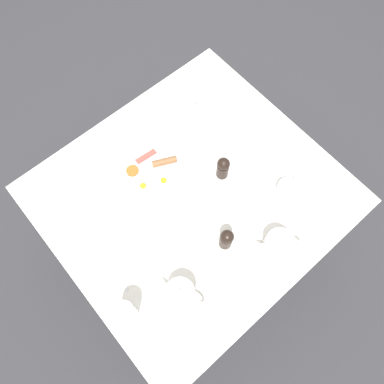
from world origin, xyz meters
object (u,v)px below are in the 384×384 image
object	(u,v)px
pepper_grinder	(223,168)
knife_by_plate	(146,233)
salt_grinder	(226,239)
fork_spare	(332,200)
spoon_for_tea	(117,276)
breakfast_plate	(151,172)
teapot_near	(180,294)
teacup_with_saucer_left	(207,105)
teapot_far	(279,244)
fork_by_plate	(93,205)
teacup_with_saucer_right	(286,190)
water_glass_tall	(126,313)

from	to	relation	value
pepper_grinder	knife_by_plate	bearing A→B (deg)	89.12
pepper_grinder	salt_grinder	distance (m)	0.30
knife_by_plate	fork_spare	xyz separation A→B (m)	(-0.39, -0.68, -0.00)
spoon_for_tea	breakfast_plate	bearing A→B (deg)	-55.09
spoon_for_tea	pepper_grinder	bearing A→B (deg)	-84.63
teapot_near	teacup_with_saucer_left	bearing A→B (deg)	-73.07
teapot_far	fork_by_plate	size ratio (longest dim) A/B	0.99
pepper_grinder	fork_by_plate	bearing A→B (deg)	64.11
spoon_for_tea	teacup_with_saucer_right	bearing A→B (deg)	-103.58
teapot_far	fork_spare	xyz separation A→B (m)	(-0.01, -0.32, -0.05)
teapot_far	teacup_with_saucer_left	bearing A→B (deg)	-71.09
pepper_grinder	fork_spare	world-z (taller)	pepper_grinder
breakfast_plate	pepper_grinder	xyz separation A→B (m)	(-0.20, -0.23, 0.06)
teacup_with_saucer_left	spoon_for_tea	distance (m)	0.85
teacup_with_saucer_right	breakfast_plate	bearing A→B (deg)	40.06
teacup_with_saucer_right	water_glass_tall	distance (m)	0.80
fork_spare	fork_by_plate	bearing A→B (deg)	50.66
teacup_with_saucer_left	fork_spare	xyz separation A→B (m)	(-0.68, -0.09, -0.03)
fork_spare	pepper_grinder	bearing A→B (deg)	34.62
teacup_with_saucer_right	spoon_for_tea	distance (m)	0.77
fork_by_plate	spoon_for_tea	xyz separation A→B (m)	(-0.30, 0.10, 0.00)
fork_spare	teacup_with_saucer_right	bearing A→B (deg)	39.08
teapot_near	teacup_with_saucer_right	xyz separation A→B (m)	(0.04, -0.61, -0.02)
salt_grinder	teapot_far	bearing A→B (deg)	-135.16
teapot_near	knife_by_plate	world-z (taller)	teapot_near
pepper_grinder	spoon_for_tea	xyz separation A→B (m)	(-0.06, 0.60, -0.06)
teacup_with_saucer_left	pepper_grinder	distance (m)	0.34
teapot_far	water_glass_tall	bearing A→B (deg)	21.09
teacup_with_saucer_right	fork_by_plate	distance (m)	0.81
pepper_grinder	spoon_for_tea	size ratio (longest dim) A/B	0.89
water_glass_tall	fork_spare	size ratio (longest dim) A/B	0.80
teacup_with_saucer_left	salt_grinder	world-z (taller)	salt_grinder
pepper_grinder	fork_spare	bearing A→B (deg)	-145.38
teapot_far	salt_grinder	world-z (taller)	salt_grinder
breakfast_plate	knife_by_plate	world-z (taller)	breakfast_plate
teapot_near	pepper_grinder	distance (m)	0.54
teapot_far	fork_by_plate	world-z (taller)	teapot_far
teapot_near	knife_by_plate	distance (m)	0.29
knife_by_plate	fork_spare	distance (m)	0.78
teapot_far	knife_by_plate	xyz separation A→B (m)	(0.38, 0.36, -0.05)
teapot_far	pepper_grinder	xyz separation A→B (m)	(0.38, -0.05, 0.02)
teapot_near	teacup_with_saucer_right	size ratio (longest dim) A/B	1.15
breakfast_plate	knife_by_plate	distance (m)	0.27
water_glass_tall	spoon_for_tea	distance (m)	0.16
teapot_far	teacup_with_saucer_right	size ratio (longest dim) A/B	1.03
breakfast_plate	salt_grinder	bearing A→B (deg)	-176.16
breakfast_plate	fork_spare	distance (m)	0.77
teacup_with_saucer_right	knife_by_plate	distance (m)	0.60
water_glass_tall	teapot_near	bearing A→B (deg)	-111.13
salt_grinder	knife_by_plate	xyz separation A→B (m)	(0.24, 0.21, -0.06)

